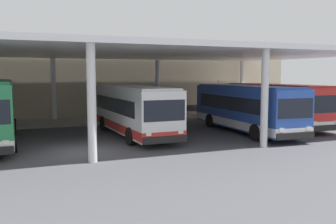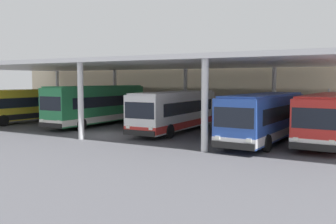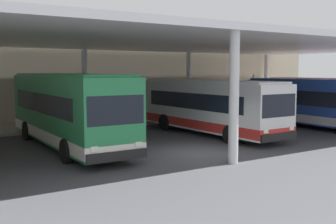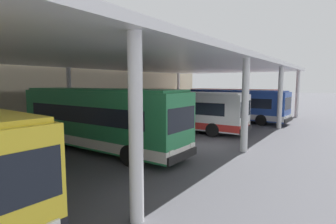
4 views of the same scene
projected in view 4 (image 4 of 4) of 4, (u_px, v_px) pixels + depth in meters
ground_plane at (204, 145)px, 16.45m from camera, size 200.00×200.00×0.00m
platform_kerb at (83, 127)px, 23.02m from camera, size 42.00×4.50×0.18m
station_building_facade at (59, 88)px, 24.47m from camera, size 48.00×1.60×6.80m
canopy_shelter at (136, 63)px, 18.95m from camera, size 40.00×17.00×5.55m
bus_second_bay at (99, 119)px, 15.16m from camera, size 2.78×11.35×3.57m
bus_middle_bay at (183, 110)px, 21.67m from camera, size 2.86×10.57×3.17m
bus_far_bay at (234, 105)px, 26.90m from camera, size 3.10×10.65×3.17m
bus_departing at (232, 102)px, 30.91m from camera, size 3.02×10.62×3.17m
bench_waiting at (162, 109)px, 32.77m from camera, size 1.80×0.45×0.92m
trash_bin at (173, 108)px, 34.47m from camera, size 0.52×0.52×0.98m
banner_sign at (178, 98)px, 34.08m from camera, size 0.70×0.12×3.20m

